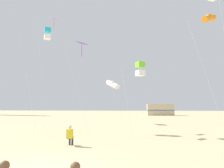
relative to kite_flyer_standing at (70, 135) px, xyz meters
name	(u,v)px	position (x,y,z in m)	size (l,w,h in m)	color
kite_flyer_standing	(70,135)	(0.00, 0.00, 0.00)	(0.35, 0.51, 1.16)	yellow
kite_tube_orange	(209,18)	(12.29, 11.48, 11.44)	(3.54, 3.56, 12.76)	silver
kite_box_lime	(140,69)	(4.25, 4.85, 4.60)	(1.93, 2.20, 5.79)	silver
kite_diamond_violet	(81,46)	(-0.78, 5.64, 6.85)	(2.36, 1.92, 7.96)	silver
kite_tube_white	(113,84)	(1.08, 16.04, 4.57)	(2.43, 2.58, 5.89)	silver
kite_diamond_rainbow	(53,23)	(-4.86, 9.33, 10.59)	(2.44, 2.44, 11.98)	silver
kite_box_cyan	(47,34)	(-4.81, 7.81, 8.87)	(3.29, 3.16, 10.08)	silver
rv_van_tan	(160,110)	(10.76, 40.91, 0.78)	(6.48, 2.45, 2.80)	#C6B28C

